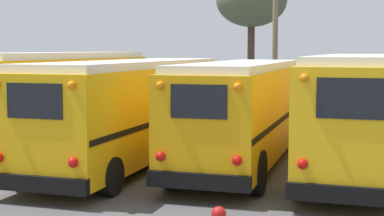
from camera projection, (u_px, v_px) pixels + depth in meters
ground_plane at (192, 161)px, 18.09m from camera, size 160.00×160.00×0.00m
school_bus_0 at (60, 97)px, 20.06m from camera, size 2.49×9.98×3.32m
school_bus_1 at (133, 107)px, 17.74m from camera, size 2.66×10.80×3.09m
school_bus_2 at (243, 109)px, 17.26m from camera, size 2.50×9.65×3.06m
school_bus_3 at (360, 108)px, 16.59m from camera, size 2.68×10.46×3.26m
utility_pole at (275, 42)px, 26.49m from camera, size 1.80×0.25×7.14m
bare_tree_0 at (252, 1)px, 34.13m from camera, size 4.12×4.12×7.83m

